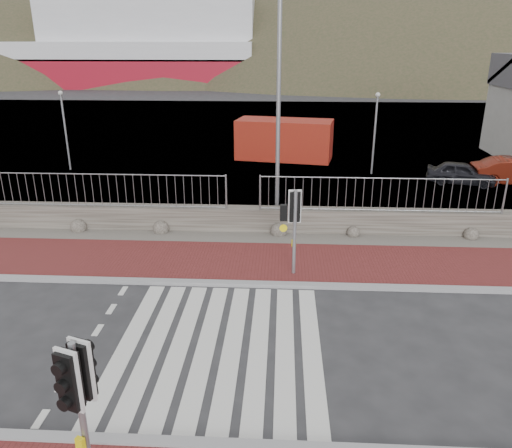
# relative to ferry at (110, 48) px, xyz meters

# --- Properties ---
(ground) EXTENTS (220.00, 220.00, 0.00)m
(ground) POSITION_rel_ferry_xyz_m (24.65, -67.90, -5.36)
(ground) COLOR #28282B
(ground) RESTS_ON ground
(sidewalk_far) EXTENTS (40.00, 3.00, 0.08)m
(sidewalk_far) POSITION_rel_ferry_xyz_m (24.65, -63.40, -5.32)
(sidewalk_far) COLOR maroon
(sidewalk_far) RESTS_ON ground
(kerb_near) EXTENTS (40.00, 0.25, 0.12)m
(kerb_near) POSITION_rel_ferry_xyz_m (24.65, -70.90, -5.31)
(kerb_near) COLOR gray
(kerb_near) RESTS_ON ground
(kerb_far) EXTENTS (40.00, 0.25, 0.12)m
(kerb_far) POSITION_rel_ferry_xyz_m (24.65, -64.90, -5.31)
(kerb_far) COLOR gray
(kerb_far) RESTS_ON ground
(zebra_crossing) EXTENTS (4.62, 5.60, 0.01)m
(zebra_crossing) POSITION_rel_ferry_xyz_m (24.65, -67.90, -5.36)
(zebra_crossing) COLOR silver
(zebra_crossing) RESTS_ON ground
(gravel_strip) EXTENTS (40.00, 1.50, 0.06)m
(gravel_strip) POSITION_rel_ferry_xyz_m (24.65, -61.40, -5.33)
(gravel_strip) COLOR #59544C
(gravel_strip) RESTS_ON ground
(stone_wall) EXTENTS (40.00, 0.60, 0.90)m
(stone_wall) POSITION_rel_ferry_xyz_m (24.65, -60.60, -4.91)
(stone_wall) COLOR #443F38
(stone_wall) RESTS_ON ground
(railing) EXTENTS (18.07, 0.07, 1.22)m
(railing) POSITION_rel_ferry_xyz_m (24.65, -60.75, -3.54)
(railing) COLOR gray
(railing) RESTS_ON stone_wall
(quay) EXTENTS (120.00, 40.00, 0.50)m
(quay) POSITION_rel_ferry_xyz_m (24.65, -40.00, -5.36)
(quay) COLOR #4C4C4F
(quay) RESTS_ON ground
(water) EXTENTS (220.00, 50.00, 0.05)m
(water) POSITION_rel_ferry_xyz_m (24.65, -5.00, -5.36)
(water) COLOR #3F4C54
(water) RESTS_ON ground
(ferry) EXTENTS (50.00, 16.00, 20.00)m
(ferry) POSITION_rel_ferry_xyz_m (0.00, 0.00, 0.00)
(ferry) COLOR maroon
(ferry) RESTS_ON ground
(hills_backdrop) EXTENTS (254.00, 90.00, 100.00)m
(hills_backdrop) POSITION_rel_ferry_xyz_m (31.40, 20.00, -28.42)
(hills_backdrop) COLOR #2E341F
(hills_backdrop) RESTS_ON ground
(traffic_signal_near) EXTENTS (0.43, 0.34, 2.66)m
(traffic_signal_near) POSITION_rel_ferry_xyz_m (23.17, -71.83, -3.44)
(traffic_signal_near) COLOR gray
(traffic_signal_near) RESTS_ON ground
(traffic_signal_far) EXTENTS (0.64, 0.26, 2.62)m
(traffic_signal_far) POSITION_rel_ferry_xyz_m (26.37, -64.15, -3.45)
(traffic_signal_far) COLOR gray
(traffic_signal_far) RESTS_ON ground
(streetlight) EXTENTS (1.79, 0.72, 8.67)m
(streetlight) POSITION_rel_ferry_xyz_m (25.98, -59.76, -0.48)
(streetlight) COLOR gray
(streetlight) RESTS_ON ground
(shipping_container) EXTENTS (5.73, 3.19, 2.26)m
(shipping_container) POSITION_rel_ferry_xyz_m (26.10, -48.75, -4.23)
(shipping_container) COLOR maroon
(shipping_container) RESTS_ON ground
(car_a) EXTENTS (3.42, 2.14, 1.08)m
(car_a) POSITION_rel_ferry_xyz_m (34.61, -53.75, -4.82)
(car_a) COLOR black
(car_a) RESTS_ON ground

